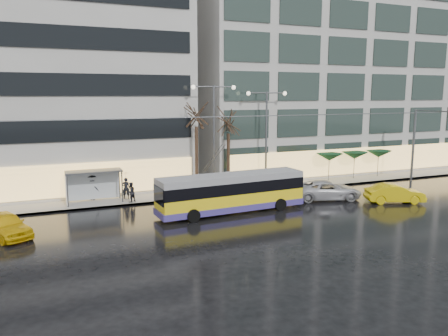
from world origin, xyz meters
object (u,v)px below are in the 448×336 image
trolleybus (232,194)px  street_lamp_near (214,123)px  taxi_a (5,225)px  bus_shelter (89,179)px

trolleybus → street_lamp_near: street_lamp_near is taller
street_lamp_near → taxi_a: (-15.78, -6.49, -5.24)m
bus_shelter → street_lamp_near: bearing=0.6°
trolleybus → street_lamp_near: bearing=80.0°
bus_shelter → taxi_a: bearing=-130.2°
taxi_a → trolleybus: bearing=-26.7°
bus_shelter → trolleybus: bearing=-34.6°
bus_shelter → street_lamp_near: size_ratio=0.47×
street_lamp_near → bus_shelter: bearing=-179.4°
trolleybus → taxi_a: 14.65m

